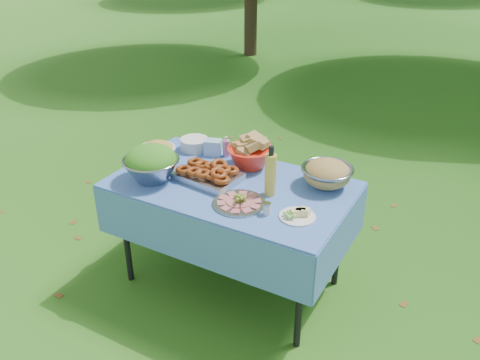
% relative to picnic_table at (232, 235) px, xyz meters
% --- Properties ---
extents(ground, '(80.00, 80.00, 0.00)m').
position_rel_picnic_table_xyz_m(ground, '(0.00, 0.00, -0.38)').
color(ground, '#093409').
rests_on(ground, ground).
extents(picnic_table, '(1.46, 0.86, 0.76)m').
position_rel_picnic_table_xyz_m(picnic_table, '(0.00, 0.00, 0.00)').
color(picnic_table, '#84AEFF').
rests_on(picnic_table, ground).
extents(salad_bowl, '(0.40, 0.40, 0.23)m').
position_rel_picnic_table_xyz_m(salad_bowl, '(-0.46, -0.20, 0.50)').
color(salad_bowl, '#979AA0').
rests_on(salad_bowl, picnic_table).
extents(pasta_bowl_white, '(0.32, 0.32, 0.13)m').
position_rel_picnic_table_xyz_m(pasta_bowl_white, '(-0.60, 0.05, 0.45)').
color(pasta_bowl_white, white).
rests_on(pasta_bowl_white, picnic_table).
extents(plate_stack, '(0.22, 0.22, 0.08)m').
position_rel_picnic_table_xyz_m(plate_stack, '(-0.48, 0.32, 0.42)').
color(plate_stack, white).
rests_on(plate_stack, picnic_table).
extents(wipes_box, '(0.14, 0.12, 0.10)m').
position_rel_picnic_table_xyz_m(wipes_box, '(-0.32, 0.31, 0.43)').
color(wipes_box, '#A1C7F3').
rests_on(wipes_box, picnic_table).
extents(sanitizer_bottle, '(0.05, 0.05, 0.14)m').
position_rel_picnic_table_xyz_m(sanitizer_bottle, '(-0.23, 0.33, 0.45)').
color(sanitizer_bottle, pink).
rests_on(sanitizer_bottle, picnic_table).
extents(bread_bowl, '(0.35, 0.35, 0.20)m').
position_rel_picnic_table_xyz_m(bread_bowl, '(-0.01, 0.27, 0.48)').
color(bread_bowl, red).
rests_on(bread_bowl, picnic_table).
extents(pasta_bowl_steel, '(0.36, 0.36, 0.17)m').
position_rel_picnic_table_xyz_m(pasta_bowl_steel, '(0.52, 0.26, 0.46)').
color(pasta_bowl_steel, '#979AA0').
rests_on(pasta_bowl_steel, picnic_table).
extents(fried_tray, '(0.42, 0.32, 0.09)m').
position_rel_picnic_table_xyz_m(fried_tray, '(-0.15, -0.03, 0.43)').
color(fried_tray, '#A7A7AC').
rests_on(fried_tray, picnic_table).
extents(charcuterie_platter, '(0.38, 0.38, 0.07)m').
position_rel_picnic_table_xyz_m(charcuterie_platter, '(0.16, -0.19, 0.42)').
color(charcuterie_platter, '#A1A4A8').
rests_on(charcuterie_platter, picnic_table).
extents(oil_bottle, '(0.08, 0.08, 0.31)m').
position_rel_picnic_table_xyz_m(oil_bottle, '(0.27, -0.00, 0.54)').
color(oil_bottle, gold).
rests_on(oil_bottle, picnic_table).
extents(cheese_plate, '(0.24, 0.24, 0.06)m').
position_rel_picnic_table_xyz_m(cheese_plate, '(0.51, -0.16, 0.41)').
color(cheese_plate, white).
rests_on(cheese_plate, picnic_table).
extents(shaker, '(0.05, 0.05, 0.07)m').
position_rel_picnic_table_xyz_m(shaker, '(0.35, -0.21, 0.42)').
color(shaker, silver).
rests_on(shaker, picnic_table).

